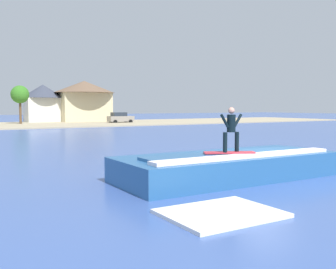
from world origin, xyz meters
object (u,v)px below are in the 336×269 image
object	(u,v)px
surfer	(231,127)
car_far_shore	(120,118)
wave_crest	(229,166)
house_gabled_white	(84,97)
tree_tall_bare	(20,95)
house_small_cottage	(43,101)
surfboard	(229,153)

from	to	relation	value
surfer	car_far_shore	size ratio (longest dim) A/B	0.39
wave_crest	house_gabled_white	xyz separation A→B (m)	(13.25, 56.36, 4.00)
tree_tall_bare	house_small_cottage	bearing A→B (deg)	53.58
tree_tall_bare	wave_crest	bearing A→B (deg)	-91.48
surfer	house_gabled_white	size ratio (longest dim) A/B	0.15
surfboard	tree_tall_bare	size ratio (longest dim) A/B	0.31
surfer	house_small_cottage	world-z (taller)	house_small_cottage
car_far_shore	wave_crest	bearing A→B (deg)	-109.08
surfboard	surfer	xyz separation A→B (m)	(0.05, -0.04, 0.95)
wave_crest	tree_tall_bare	xyz separation A→B (m)	(1.32, 51.39, 4.13)
house_gabled_white	tree_tall_bare	world-z (taller)	house_gabled_white
surfboard	car_far_shore	xyz separation A→B (m)	(17.20, 49.05, -0.16)
surfer	tree_tall_bare	bearing A→B (deg)	88.13
surfboard	tree_tall_bare	distance (m)	52.08
surfboard	tree_tall_bare	world-z (taller)	tree_tall_bare
car_far_shore	tree_tall_bare	distance (m)	16.15
house_small_cottage	surfer	bearing A→B (deg)	-96.55
surfboard	car_far_shore	bearing A→B (deg)	70.67
wave_crest	tree_tall_bare	size ratio (longest dim) A/B	1.47
house_small_cottage	tree_tall_bare	size ratio (longest dim) A/B	1.22
car_far_shore	house_gabled_white	bearing A→B (deg)	114.25
car_far_shore	house_gabled_white	xyz separation A→B (m)	(-3.53, 7.84, 3.56)
house_gabled_white	house_small_cottage	distance (m)	7.16
car_far_shore	house_small_cottage	distance (m)	14.54
wave_crest	surfer	size ratio (longest dim) A/B	5.38
surfer	house_gabled_white	world-z (taller)	house_gabled_white
surfer	car_far_shore	bearing A→B (deg)	70.73
surfboard	car_far_shore	distance (m)	51.98
house_small_cottage	surfboard	bearing A→B (deg)	-96.60
wave_crest	house_small_cottage	distance (m)	58.69
house_gabled_white	house_small_cottage	world-z (taller)	house_gabled_white
wave_crest	surfboard	world-z (taller)	surfboard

